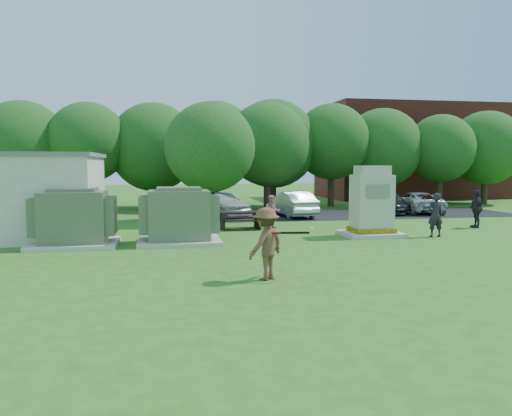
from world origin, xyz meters
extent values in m
plane|color=#2D6619|center=(0.00, 0.00, 0.00)|extent=(120.00, 120.00, 0.00)
cube|color=maroon|center=(18.00, 27.00, 4.00)|extent=(15.00, 8.00, 8.00)
cube|color=#232326|center=(7.00, 13.50, 0.01)|extent=(20.00, 6.00, 0.01)
cube|color=beige|center=(-6.50, 4.50, 0.07)|extent=(3.00, 2.40, 0.15)
cube|color=#5A6347|center=(-6.50, 4.50, 1.05)|extent=(2.20, 1.80, 1.80)
cube|color=#5A6347|center=(-6.50, 4.50, 2.01)|extent=(1.60, 1.30, 0.12)
cube|color=#5A6347|center=(-7.77, 4.50, 1.07)|extent=(0.32, 1.50, 1.35)
cube|color=#5A6347|center=(-5.23, 4.50, 1.07)|extent=(0.32, 1.50, 1.35)
cube|color=beige|center=(-2.80, 4.50, 0.07)|extent=(3.00, 2.40, 0.15)
cube|color=#5C6949|center=(-2.80, 4.50, 1.05)|extent=(2.20, 1.80, 1.80)
cube|color=#5C6949|center=(-2.80, 4.50, 2.01)|extent=(1.60, 1.30, 0.12)
cube|color=#5C6949|center=(-4.07, 4.50, 1.07)|extent=(0.32, 1.50, 1.35)
cube|color=#5C6949|center=(-1.53, 4.50, 1.07)|extent=(0.32, 1.50, 1.35)
cube|color=beige|center=(4.94, 4.94, 0.08)|extent=(2.35, 1.92, 0.16)
cube|color=yellow|center=(4.94, 4.94, 0.26)|extent=(1.65, 1.33, 0.19)
cube|color=beige|center=(4.94, 4.94, 1.42)|extent=(1.49, 1.17, 2.13)
cube|color=beige|center=(4.94, 4.94, 2.67)|extent=(1.23, 0.96, 0.37)
cube|color=gray|center=(4.94, 4.32, 1.85)|extent=(0.96, 0.04, 0.53)
cube|color=black|center=(0.01, 8.03, 0.75)|extent=(1.83, 0.71, 0.06)
cube|color=black|center=(0.01, 8.59, 0.45)|extent=(1.83, 0.25, 0.05)
cube|color=black|center=(0.01, 7.47, 0.45)|extent=(1.83, 0.25, 0.05)
cube|color=black|center=(-0.79, 8.03, 0.38)|extent=(0.08, 1.38, 0.75)
cube|color=black|center=(0.80, 8.03, 0.38)|extent=(0.08, 1.38, 0.75)
imported|color=brown|center=(-0.82, -1.85, 0.92)|extent=(1.34, 1.29, 1.83)
imported|color=black|center=(7.37, 4.23, 0.89)|extent=(0.67, 0.45, 1.77)
imported|color=#D4708F|center=(1.48, 8.05, 0.76)|extent=(0.78, 0.64, 1.52)
imported|color=#26252B|center=(10.74, 6.54, 0.88)|extent=(0.58, 1.08, 1.75)
imported|color=white|center=(-0.15, 13.90, 0.72)|extent=(3.29, 4.53, 1.43)
imported|color=#BABBBF|center=(3.70, 12.91, 0.70)|extent=(1.95, 4.40, 1.40)
imported|color=black|center=(9.78, 13.68, 0.62)|extent=(3.07, 4.61, 1.24)
imported|color=#B8B8BD|center=(11.57, 13.68, 0.62)|extent=(2.44, 4.64, 1.24)
cylinder|color=black|center=(-0.18, -2.04, 1.20)|extent=(0.85, 0.18, 0.06)
cylinder|color=maroon|center=(-0.59, -2.02, 1.20)|extent=(0.23, 0.10, 0.06)
sphere|color=white|center=(0.41, -1.69, 1.25)|extent=(0.09, 0.09, 0.09)
cylinder|color=#47301E|center=(-12.00, 19.40, 1.20)|extent=(0.44, 0.44, 2.40)
sphere|color=#235B1C|center=(-12.00, 19.40, 4.08)|extent=(5.60, 5.60, 5.60)
cylinder|color=#47301E|center=(-8.00, 18.80, 1.40)|extent=(0.44, 0.44, 2.80)
sphere|color=#235B1C|center=(-8.00, 18.80, 4.30)|extent=(5.00, 5.00, 5.00)
cylinder|color=#47301E|center=(-4.00, 19.60, 1.15)|extent=(0.44, 0.44, 2.30)
sphere|color=#235B1C|center=(-4.00, 19.60, 4.04)|extent=(5.80, 5.80, 5.80)
cylinder|color=#47301E|center=(0.00, 18.70, 1.35)|extent=(0.44, 0.44, 2.70)
sphere|color=#235B1C|center=(0.00, 18.70, 4.32)|extent=(5.40, 5.40, 5.40)
cylinder|color=#47301E|center=(4.00, 19.30, 1.25)|extent=(0.44, 0.44, 2.50)
sphere|color=#235B1C|center=(4.00, 19.30, 4.30)|extent=(6.00, 6.00, 6.00)
cylinder|color=#47301E|center=(8.00, 18.90, 1.45)|extent=(0.44, 0.44, 2.90)
sphere|color=#235B1C|center=(8.00, 18.90, 4.46)|extent=(5.20, 5.20, 5.20)
cylinder|color=#47301E|center=(12.00, 19.50, 1.20)|extent=(0.44, 0.44, 2.40)
sphere|color=#235B1C|center=(12.00, 19.50, 4.08)|extent=(5.60, 5.60, 5.60)
cylinder|color=#47301E|center=(16.00, 18.60, 1.30)|extent=(0.44, 0.44, 2.60)
sphere|color=#235B1C|center=(16.00, 18.60, 4.04)|extent=(4.80, 4.80, 4.80)
cylinder|color=#47301E|center=(20.00, 19.20, 1.25)|extent=(0.44, 0.44, 2.50)
sphere|color=#235B1C|center=(20.00, 19.20, 4.12)|extent=(5.40, 5.40, 5.40)
cylinder|color=#47301E|center=(-1.00, 11.50, 1.20)|extent=(0.44, 0.44, 2.40)
sphere|color=#235B1C|center=(-1.00, 11.50, 3.78)|extent=(4.60, 4.60, 4.60)
cylinder|color=#47301E|center=(3.00, 16.50, 1.30)|extent=(0.44, 0.44, 2.60)
sphere|color=#235B1C|center=(3.00, 16.50, 4.16)|extent=(5.20, 5.20, 5.20)
camera|label=1|loc=(-3.30, -14.03, 2.90)|focal=35.00mm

